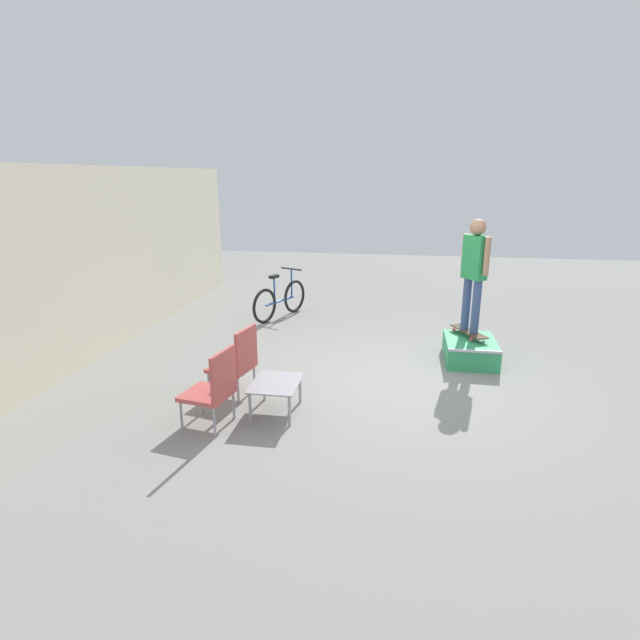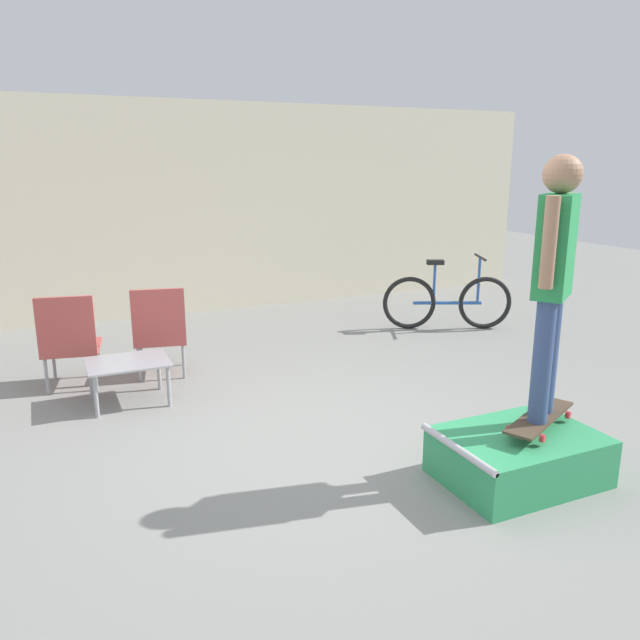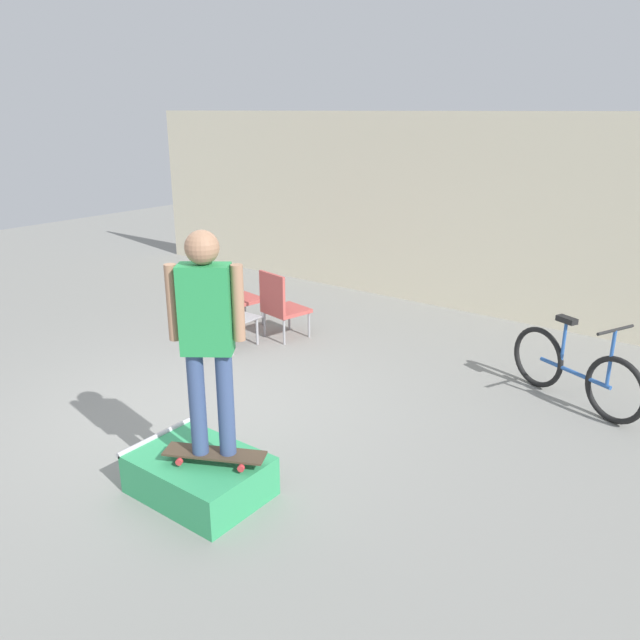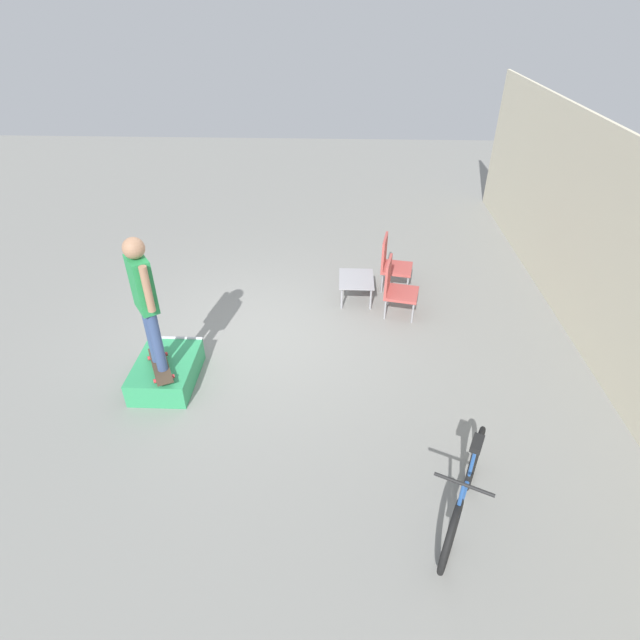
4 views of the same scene
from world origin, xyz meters
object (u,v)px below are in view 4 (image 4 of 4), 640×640
skate_ramp_box (167,371)px  coffee_table (356,281)px  patio_chair_right (396,287)px  patio_chair_left (392,262)px  bicycle (464,493)px  person_skater (144,295)px  skateboard_on_ramp (160,365)px

skate_ramp_box → coffee_table: coffee_table is taller
patio_chair_right → coffee_table: bearing=68.2°
patio_chair_left → bicycle: 4.69m
patio_chair_left → person_skater: bearing=142.5°
skate_ramp_box → person_skater: size_ratio=0.62×
skateboard_on_ramp → coffee_table: size_ratio=1.13×
skate_ramp_box → patio_chair_left: size_ratio=1.15×
skate_ramp_box → coffee_table: bearing=131.0°
skateboard_on_ramp → coffee_table: skateboard_on_ramp is taller
skate_ramp_box → patio_chair_right: 3.73m
coffee_table → patio_chair_right: patio_chair_right is taller
patio_chair_right → patio_chair_left: bearing=11.8°
person_skater → patio_chair_left: person_skater is taller
skateboard_on_ramp → bicycle: 3.98m
patio_chair_right → bicycle: 3.83m
coffee_table → bicycle: (4.22, 0.97, 0.02)m
skate_ramp_box → patio_chair_left: (-2.72, 3.22, 0.33)m
patio_chair_right → person_skater: bearing=134.2°
person_skater → patio_chair_left: (-2.90, 3.21, -0.99)m
bicycle → skate_ramp_box: bearing=-94.4°
skateboard_on_ramp → skate_ramp_box: bearing=158.8°
coffee_table → patio_chair_left: size_ratio=0.76×
coffee_table → bicycle: 4.33m
coffee_table → patio_chair_left: bearing=126.1°
coffee_table → patio_chair_right: bearing=56.4°
coffee_table → bicycle: bearing=13.0°
patio_chair_left → patio_chair_right: 0.86m
patio_chair_left → bicycle: bicycle is taller
patio_chair_right → bicycle: bearing=-162.9°
skate_ramp_box → patio_chair_left: bearing=130.1°
person_skater → coffee_table: person_skater is taller
skate_ramp_box → person_skater: bearing=5.1°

